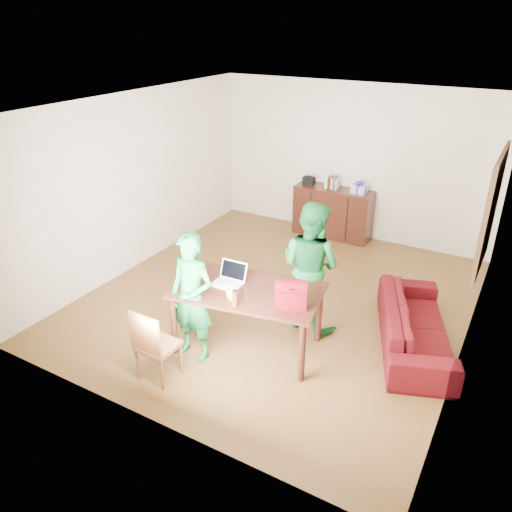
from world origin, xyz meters
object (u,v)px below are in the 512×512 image
Objects in this scene: chair at (158,358)px; bottle at (235,298)px; person_far at (310,266)px; red_bag at (291,296)px; table at (248,297)px; person_near at (192,298)px; sofa at (415,325)px; laptop at (227,282)px.

bottle is at bearing 44.57° from chair.
red_bag is (0.18, -0.92, 0.08)m from person_far.
person_far reaches higher than chair.
table is 1.22m from chair.
person_far is at bearing 56.06° from person_near.
person_far is 4.94× the size of red_bag.
person_near is 2.72m from sofa.
person_near is (-0.46, -0.45, 0.08)m from table.
sofa is at bearing -158.28° from person_far.
table is 2.08× the size of chair.
chair reaches higher than sofa.
bottle reaches higher than chair.
table is at bearing 61.31° from chair.
sofa is (2.22, 1.49, -0.50)m from person_near.
table is at bearing 6.98° from laptop.
laptop is 1.77× the size of bottle.
person_far is 1.10m from laptop.
laptop reaches higher than chair.
chair is 2.60× the size of red_bag.
person_far reaches higher than laptop.
table is at bearing 45.41° from person_near.
person_far is 8.51× the size of bottle.
person_far is at bearing 76.24° from red_bag.
chair is 2.54× the size of laptop.
bottle is (0.54, 0.07, 0.12)m from person_near.
red_bag is at bearing -5.68° from laptop.
laptop is at bearing 72.95° from chair.
chair is at bearing -99.64° from person_near.
person_near reaches higher than red_bag.
table is 2.08m from sofa.
table is at bearing 74.91° from person_far.
person_far reaches higher than bottle.
chair is 0.46× the size of sofa.
red_bag is (1.07, 0.35, 0.15)m from person_near.
bottle is 0.58× the size of red_bag.
laptop is (0.31, 0.95, 0.59)m from chair.
person_near is 0.47m from laptop.
person_far reaches higher than red_bag.
chair is 0.76m from person_near.
red_bag is 0.18× the size of sofa.
table is 0.44m from bottle.
chair is at bearing -167.33° from red_bag.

